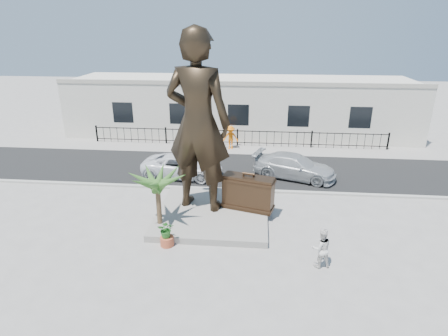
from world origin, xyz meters
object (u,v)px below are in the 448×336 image
object	(u,v)px
statue	(198,123)
tourist	(321,248)
car_white	(182,166)
suitcase	(248,193)

from	to	relation	value
statue	tourist	size ratio (longest dim) A/B	5.23
tourist	car_white	bearing A→B (deg)	-62.03
car_white	tourist	bearing A→B (deg)	-135.97
suitcase	car_white	distance (m)	6.09
suitcase	tourist	size ratio (longest dim) A/B	1.50
statue	car_white	bearing A→B (deg)	-54.81
tourist	car_white	distance (m)	10.91
tourist	statue	bearing A→B (deg)	-49.42
tourist	car_white	world-z (taller)	tourist
statue	tourist	xyz separation A→B (m)	(5.21, -4.04, -3.66)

